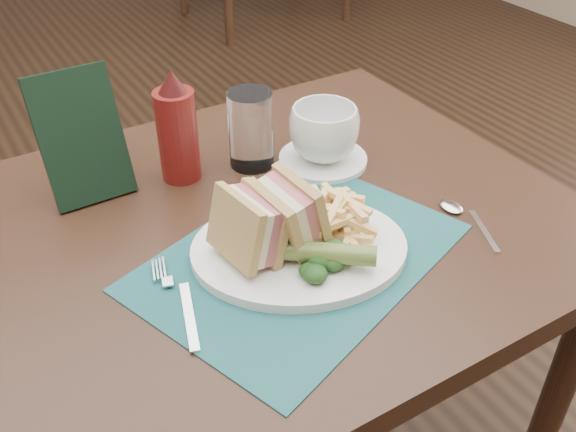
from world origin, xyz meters
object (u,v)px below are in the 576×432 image
object	(u,v)px
saucer	(323,159)
drinking_glass	(251,130)
sandwich_half_b	(277,218)
ketchup_bottle	(177,126)
table_main	(271,379)
coffee_cup	(324,133)
placemat	(299,257)
sandwich_half_a	(235,232)
check_presenter	(81,137)
plate	(299,249)

from	to	relation	value
saucer	drinking_glass	xyz separation A→B (m)	(-0.11, 0.06, 0.06)
sandwich_half_b	ketchup_bottle	world-z (taller)	ketchup_bottle
table_main	coffee_cup	bearing A→B (deg)	28.67
placemat	sandwich_half_a	distance (m)	0.11
table_main	drinking_glass	bearing A→B (deg)	70.28
sandwich_half_b	check_presenter	world-z (taller)	check_presenter
table_main	drinking_glass	world-z (taller)	drinking_glass
placemat	sandwich_half_a	size ratio (longest dim) A/B	4.41
plate	table_main	bearing A→B (deg)	107.98
table_main	ketchup_bottle	xyz separation A→B (m)	(-0.07, 0.17, 0.47)
plate	coffee_cup	distance (m)	0.26
sandwich_half_a	check_presenter	world-z (taller)	check_presenter
saucer	drinking_glass	bearing A→B (deg)	151.49
saucer	ketchup_bottle	size ratio (longest dim) A/B	0.81
plate	sandwich_half_a	bearing A→B (deg)	-165.02
drinking_glass	check_presenter	xyz separation A→B (m)	(-0.26, 0.05, 0.03)
check_presenter	sandwich_half_a	bearing A→B (deg)	-70.61
placemat	check_presenter	distance (m)	0.38
placemat	saucer	world-z (taller)	saucer
plate	coffee_cup	size ratio (longest dim) A/B	2.58
ketchup_bottle	plate	bearing A→B (deg)	-78.03
table_main	ketchup_bottle	bearing A→B (deg)	111.35
saucer	check_presenter	size ratio (longest dim) A/B	0.74
plate	saucer	bearing A→B (deg)	71.39
sandwich_half_b	saucer	world-z (taller)	sandwich_half_b
table_main	sandwich_half_a	xyz separation A→B (m)	(-0.10, -0.09, 0.44)
saucer	placemat	bearing A→B (deg)	-130.89
table_main	sandwich_half_b	xyz separation A→B (m)	(-0.04, -0.09, 0.44)
sandwich_half_b	coffee_cup	world-z (taller)	sandwich_half_b
plate	drinking_glass	size ratio (longest dim) A/B	2.31
plate	check_presenter	world-z (taller)	check_presenter
sandwich_half_a	ketchup_bottle	xyz separation A→B (m)	(0.03, 0.26, 0.03)
ketchup_bottle	check_presenter	size ratio (longest dim) A/B	0.91
sandwich_half_a	saucer	size ratio (longest dim) A/B	0.65
table_main	check_presenter	world-z (taller)	check_presenter
sandwich_half_a	coffee_cup	distance (m)	0.31
sandwich_half_a	plate	bearing A→B (deg)	-15.22
sandwich_half_a	drinking_glass	xyz separation A→B (m)	(0.15, 0.23, -0.00)
sandwich_half_a	saucer	bearing A→B (deg)	27.13
saucer	plate	bearing A→B (deg)	-131.16
coffee_cup	placemat	bearing A→B (deg)	-130.89
coffee_cup	check_presenter	size ratio (longest dim) A/B	0.57
plate	sandwich_half_b	size ratio (longest dim) A/B	2.99
sandwich_half_a	table_main	bearing A→B (deg)	35.30
table_main	plate	bearing A→B (deg)	-94.57
sandwich_half_a	drinking_glass	bearing A→B (deg)	49.85
saucer	ketchup_bottle	bearing A→B (deg)	159.71
plate	drinking_glass	xyz separation A→B (m)	(0.06, 0.25, 0.06)
placemat	sandwich_half_b	bearing A→B (deg)	149.15
plate	saucer	distance (m)	0.25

